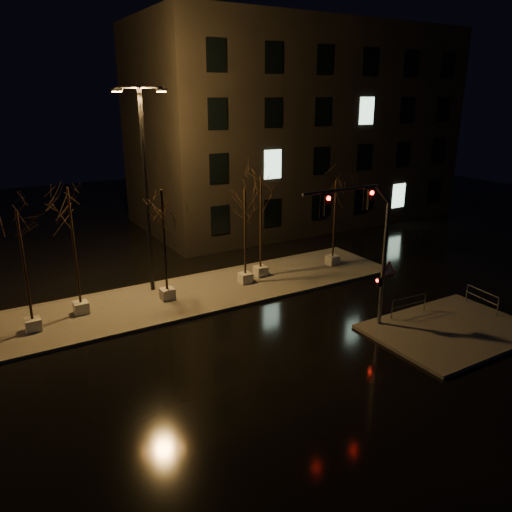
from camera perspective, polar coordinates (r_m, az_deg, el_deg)
ground at (r=21.44m, az=0.91°, el=-9.57°), size 90.00×90.00×0.00m
median at (r=26.24m, az=-5.97°, el=-4.16°), size 22.00×5.00×0.15m
sidewalk_corner at (r=23.73m, az=21.39°, el=-7.86°), size 7.00×5.00×0.15m
building at (r=41.83m, az=4.55°, el=14.60°), size 25.00×12.00×15.00m
tree_0 at (r=22.58m, az=-25.36°, el=1.84°), size 1.80×1.80×5.49m
tree_1 at (r=23.51m, az=-20.44°, el=4.21°), size 1.80×1.80×6.10m
tree_2 at (r=24.17m, az=-10.61°, el=4.62°), size 1.80×1.80×5.68m
tree_3 at (r=26.06m, az=-1.28°, el=5.26°), size 1.80×1.80×5.32m
tree_4 at (r=27.06m, az=0.55°, el=6.50°), size 1.80×1.80×5.78m
tree_5 at (r=29.45m, az=9.06°, el=6.36°), size 1.80×1.80×5.21m
traffic_signal_mast at (r=21.10m, az=12.69°, el=2.11°), size 5.18×0.21×6.33m
streetlight_main at (r=25.32m, az=-12.54°, el=8.65°), size 2.47×1.12×10.14m
guard_rail_a at (r=24.22m, az=17.09°, el=-5.15°), size 2.06×0.17×0.89m
guard_rail_b at (r=26.14m, az=24.43°, el=-4.29°), size 0.29×1.90×0.90m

